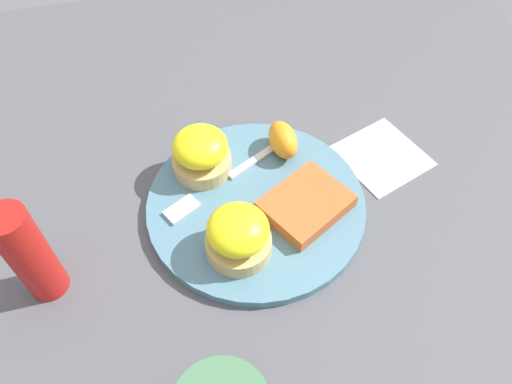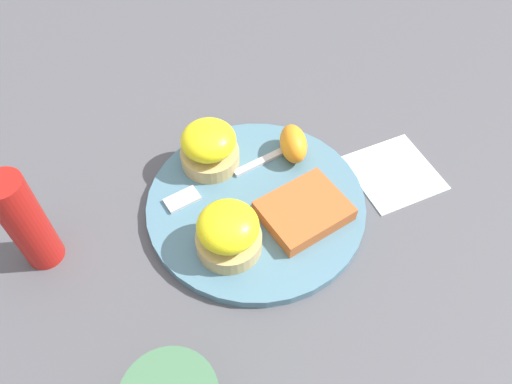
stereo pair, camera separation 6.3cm
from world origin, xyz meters
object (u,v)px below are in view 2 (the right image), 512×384
Objects in this scene: fork at (229,177)px; sandwich_benedict_left at (209,147)px; sandwich_benedict_right at (228,232)px; orange_wedge at (293,144)px; condiment_bottle at (26,222)px; hashbrown_patty at (304,211)px.

sandwich_benedict_left is at bearing -51.63° from fork.
sandwich_benedict_right reaches higher than orange_wedge.
fork is 0.25m from condiment_bottle.
sandwich_benedict_right is at bearing 87.11° from fork.
sandwich_benedict_right is 0.56× the size of condiment_bottle.
orange_wedge reaches higher than fork.
sandwich_benedict_right is at bearing 97.72° from sandwich_benedict_left.
sandwich_benedict_left is at bearing -149.60° from condiment_bottle.
condiment_bottle is (0.22, -0.02, 0.03)m from sandwich_benedict_right.
orange_wedge is at bearing -159.06° from fork.
orange_wedge is at bearing -177.90° from sandwich_benedict_left.
sandwich_benedict_left is at bearing 2.10° from orange_wedge.
hashbrown_patty is at bearing 142.85° from fork.
sandwich_benedict_right is 0.11m from fork.
sandwich_benedict_left is 0.14m from sandwich_benedict_right.
sandwich_benedict_right is 0.23m from condiment_bottle.
orange_wedge is 0.30× the size of fork.
sandwich_benedict_left is 0.56× the size of condiment_bottle.
condiment_bottle is (0.32, 0.02, 0.05)m from hashbrown_patty.
sandwich_benedict_right is 0.17m from orange_wedge.
fork is (-0.01, -0.11, -0.03)m from sandwich_benedict_right.
sandwich_benedict_right reaches higher than fork.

